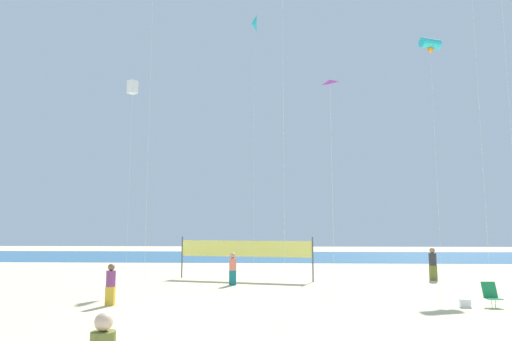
# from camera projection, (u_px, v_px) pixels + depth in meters

# --- Properties ---
(ground_plane) EXTENTS (120.00, 120.00, 0.00)m
(ground_plane) POSITION_uv_depth(u_px,v_px,m) (226.00, 315.00, 15.20)
(ground_plane) COLOR beige
(ocean_band) EXTENTS (120.00, 20.00, 0.01)m
(ocean_band) POSITION_uv_depth(u_px,v_px,m) (263.00, 256.00, 48.29)
(ocean_band) COLOR #28608C
(ocean_band) RESTS_ON ground
(beachgoer_plum_shirt) EXTENTS (0.35, 0.35, 1.54)m
(beachgoer_plum_shirt) POSITION_uv_depth(u_px,v_px,m) (111.00, 283.00, 17.26)
(beachgoer_plum_shirt) COLOR gold
(beachgoer_plum_shirt) RESTS_ON ground
(beachgoer_charcoal_shirt) EXTENTS (0.41, 0.41, 1.80)m
(beachgoer_charcoal_shirt) POSITION_uv_depth(u_px,v_px,m) (433.00, 263.00, 25.69)
(beachgoer_charcoal_shirt) COLOR olive
(beachgoer_charcoal_shirt) RESTS_ON ground
(beachgoer_coral_shirt) EXTENTS (0.37, 0.37, 1.62)m
(beachgoer_coral_shirt) POSITION_uv_depth(u_px,v_px,m) (233.00, 268.00, 23.53)
(beachgoer_coral_shirt) COLOR #19727A
(beachgoer_coral_shirt) RESTS_ON ground
(folding_beach_chair) EXTENTS (0.52, 0.65, 0.89)m
(folding_beach_chair) POSITION_uv_depth(u_px,v_px,m) (491.00, 294.00, 16.92)
(folding_beach_chair) COLOR #1E8C4C
(folding_beach_chair) RESTS_ON ground
(volleyball_net) EXTENTS (7.63, 1.83, 2.40)m
(volleyball_net) POSITION_uv_depth(u_px,v_px,m) (245.00, 250.00, 26.08)
(volleyball_net) COLOR #4C4C51
(volleyball_net) RESTS_ON ground
(beach_handbag) EXTENTS (0.37, 0.18, 0.30)m
(beach_handbag) POSITION_uv_depth(u_px,v_px,m) (465.00, 303.00, 16.77)
(beach_handbag) COLOR white
(beach_handbag) RESTS_ON ground
(kite_white_box) EXTENTS (0.87, 0.87, 14.26)m
(kite_white_box) POSITION_uv_depth(u_px,v_px,m) (133.00, 87.00, 35.59)
(kite_white_box) COLOR silver
(kite_white_box) RESTS_ON ground
(kite_cyan_delta) EXTENTS (0.49, 1.26, 19.49)m
(kite_cyan_delta) POSITION_uv_depth(u_px,v_px,m) (254.00, 24.00, 36.08)
(kite_cyan_delta) COLOR silver
(kite_cyan_delta) RESTS_ON ground
(kite_pink_diamond) EXTENTS (0.51, 0.52, 16.12)m
(kite_pink_diamond) POSITION_uv_depth(u_px,v_px,m) (152.00, 11.00, 26.23)
(kite_pink_diamond) COLOR silver
(kite_pink_diamond) RESTS_ON ground
(kite_magenta_diamond) EXTENTS (0.85, 0.85, 9.59)m
(kite_magenta_diamond) POSITION_uv_depth(u_px,v_px,m) (330.00, 84.00, 20.53)
(kite_magenta_diamond) COLOR silver
(kite_magenta_diamond) RESTS_ON ground
(kite_cyan_tube) EXTENTS (1.53, 1.10, 15.38)m
(kite_cyan_tube) POSITION_uv_depth(u_px,v_px,m) (430.00, 44.00, 30.50)
(kite_cyan_tube) COLOR silver
(kite_cyan_tube) RESTS_ON ground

